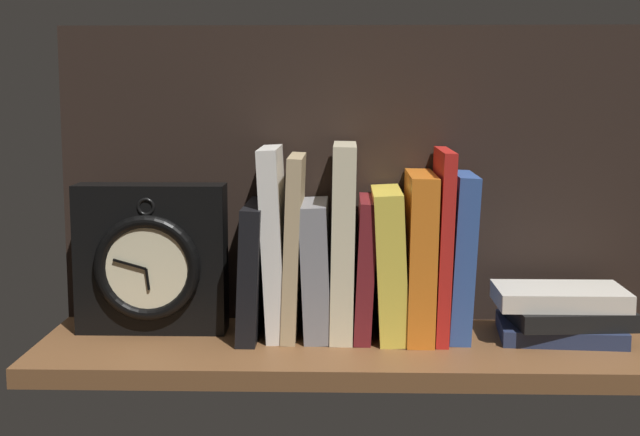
{
  "coord_description": "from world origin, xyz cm",
  "views": [
    {
      "loc": [
        -1.3,
        -117.08,
        33.44
      ],
      "look_at": [
        -4.76,
        3.92,
        15.91
      ],
      "focal_mm": 51.37,
      "sensor_mm": 36.0,
      "label": 1
    }
  ],
  "objects_px": {
    "book_white_catcher": "(275,242)",
    "book_cream_twain": "(343,240)",
    "book_tan_shortstories": "(294,246)",
    "book_stack_side": "(562,313)",
    "book_maroon_dawkins": "(365,267)",
    "book_black_skeptic": "(253,269)",
    "book_gray_chess": "(316,269)",
    "book_yellow_seinlanguage": "(389,263)",
    "book_blue_modern": "(460,255)",
    "book_red_requiem": "(441,243)",
    "book_orange_pandolfini": "(419,255)",
    "framed_clock": "(151,260)"
  },
  "relations": [
    {
      "from": "book_gray_chess",
      "to": "book_white_catcher",
      "type": "bearing_deg",
      "value": 180.0
    },
    {
      "from": "book_black_skeptic",
      "to": "book_cream_twain",
      "type": "height_order",
      "value": "book_cream_twain"
    },
    {
      "from": "book_white_catcher",
      "to": "book_red_requiem",
      "type": "relative_size",
      "value": 1.01
    },
    {
      "from": "book_white_catcher",
      "to": "book_gray_chess",
      "type": "relative_size",
      "value": 1.41
    },
    {
      "from": "book_cream_twain",
      "to": "book_maroon_dawkins",
      "type": "distance_m",
      "value": 0.05
    },
    {
      "from": "book_tan_shortstories",
      "to": "book_cream_twain",
      "type": "height_order",
      "value": "book_cream_twain"
    },
    {
      "from": "book_yellow_seinlanguage",
      "to": "book_maroon_dawkins",
      "type": "bearing_deg",
      "value": 180.0
    },
    {
      "from": "book_tan_shortstories",
      "to": "book_stack_side",
      "type": "height_order",
      "value": "book_tan_shortstories"
    },
    {
      "from": "book_maroon_dawkins",
      "to": "framed_clock",
      "type": "xyz_separation_m",
      "value": [
        -0.29,
        0.0,
        0.01
      ]
    },
    {
      "from": "book_cream_twain",
      "to": "book_blue_modern",
      "type": "bearing_deg",
      "value": 0.0
    },
    {
      "from": "book_gray_chess",
      "to": "book_stack_side",
      "type": "relative_size",
      "value": 1.02
    },
    {
      "from": "book_gray_chess",
      "to": "book_blue_modern",
      "type": "height_order",
      "value": "book_blue_modern"
    },
    {
      "from": "book_cream_twain",
      "to": "book_maroon_dawkins",
      "type": "xyz_separation_m",
      "value": [
        0.03,
        0.0,
        -0.04
      ]
    },
    {
      "from": "book_blue_modern",
      "to": "book_stack_side",
      "type": "bearing_deg",
      "value": -4.08
    },
    {
      "from": "book_black_skeptic",
      "to": "book_white_catcher",
      "type": "relative_size",
      "value": 0.7
    },
    {
      "from": "book_yellow_seinlanguage",
      "to": "book_blue_modern",
      "type": "xyz_separation_m",
      "value": [
        0.09,
        0.0,
        0.01
      ]
    },
    {
      "from": "book_black_skeptic",
      "to": "book_tan_shortstories",
      "type": "bearing_deg",
      "value": 0.0
    },
    {
      "from": "book_cream_twain",
      "to": "book_gray_chess",
      "type": "bearing_deg",
      "value": 180.0
    },
    {
      "from": "book_black_skeptic",
      "to": "book_cream_twain",
      "type": "bearing_deg",
      "value": 0.0
    },
    {
      "from": "book_gray_chess",
      "to": "book_cream_twain",
      "type": "height_order",
      "value": "book_cream_twain"
    },
    {
      "from": "book_yellow_seinlanguage",
      "to": "book_gray_chess",
      "type": "bearing_deg",
      "value": 180.0
    },
    {
      "from": "book_gray_chess",
      "to": "framed_clock",
      "type": "relative_size",
      "value": 0.89
    },
    {
      "from": "book_cream_twain",
      "to": "framed_clock",
      "type": "xyz_separation_m",
      "value": [
        -0.26,
        0.0,
        -0.03
      ]
    },
    {
      "from": "book_red_requiem",
      "to": "book_orange_pandolfini",
      "type": "bearing_deg",
      "value": 180.0
    },
    {
      "from": "book_maroon_dawkins",
      "to": "book_yellow_seinlanguage",
      "type": "height_order",
      "value": "book_yellow_seinlanguage"
    },
    {
      "from": "book_tan_shortstories",
      "to": "book_stack_side",
      "type": "distance_m",
      "value": 0.37
    },
    {
      "from": "book_gray_chess",
      "to": "book_cream_twain",
      "type": "distance_m",
      "value": 0.05
    },
    {
      "from": "book_tan_shortstories",
      "to": "book_maroon_dawkins",
      "type": "bearing_deg",
      "value": 0.0
    },
    {
      "from": "book_cream_twain",
      "to": "framed_clock",
      "type": "bearing_deg",
      "value": 179.66
    },
    {
      "from": "book_white_catcher",
      "to": "framed_clock",
      "type": "relative_size",
      "value": 1.25
    },
    {
      "from": "book_maroon_dawkins",
      "to": "book_black_skeptic",
      "type": "bearing_deg",
      "value": 180.0
    },
    {
      "from": "book_gray_chess",
      "to": "framed_clock",
      "type": "xyz_separation_m",
      "value": [
        -0.22,
        0.0,
        0.01
      ]
    },
    {
      "from": "book_white_catcher",
      "to": "book_cream_twain",
      "type": "distance_m",
      "value": 0.09
    },
    {
      "from": "book_red_requiem",
      "to": "book_blue_modern",
      "type": "xyz_separation_m",
      "value": [
        0.03,
        0.0,
        -0.02
      ]
    },
    {
      "from": "book_gray_chess",
      "to": "book_orange_pandolfini",
      "type": "distance_m",
      "value": 0.14
    },
    {
      "from": "book_white_catcher",
      "to": "book_red_requiem",
      "type": "bearing_deg",
      "value": 0.0
    },
    {
      "from": "book_cream_twain",
      "to": "book_stack_side",
      "type": "height_order",
      "value": "book_cream_twain"
    },
    {
      "from": "book_red_requiem",
      "to": "framed_clock",
      "type": "relative_size",
      "value": 1.24
    },
    {
      "from": "book_red_requiem",
      "to": "framed_clock",
      "type": "height_order",
      "value": "book_red_requiem"
    },
    {
      "from": "book_white_catcher",
      "to": "book_orange_pandolfini",
      "type": "distance_m",
      "value": 0.2
    },
    {
      "from": "book_black_skeptic",
      "to": "book_maroon_dawkins",
      "type": "bearing_deg",
      "value": 0.0
    },
    {
      "from": "framed_clock",
      "to": "book_yellow_seinlanguage",
      "type": "bearing_deg",
      "value": -0.27
    },
    {
      "from": "book_blue_modern",
      "to": "framed_clock",
      "type": "xyz_separation_m",
      "value": [
        -0.42,
        0.0,
        -0.01
      ]
    },
    {
      "from": "book_tan_shortstories",
      "to": "book_red_requiem",
      "type": "distance_m",
      "value": 0.2
    },
    {
      "from": "book_gray_chess",
      "to": "book_maroon_dawkins",
      "type": "height_order",
      "value": "book_maroon_dawkins"
    },
    {
      "from": "book_black_skeptic",
      "to": "book_cream_twain",
      "type": "relative_size",
      "value": 0.69
    },
    {
      "from": "book_gray_chess",
      "to": "framed_clock",
      "type": "height_order",
      "value": "framed_clock"
    },
    {
      "from": "book_red_requiem",
      "to": "book_white_catcher",
      "type": "bearing_deg",
      "value": 180.0
    },
    {
      "from": "book_cream_twain",
      "to": "book_maroon_dawkins",
      "type": "height_order",
      "value": "book_cream_twain"
    },
    {
      "from": "book_red_requiem",
      "to": "book_tan_shortstories",
      "type": "bearing_deg",
      "value": 180.0
    }
  ]
}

